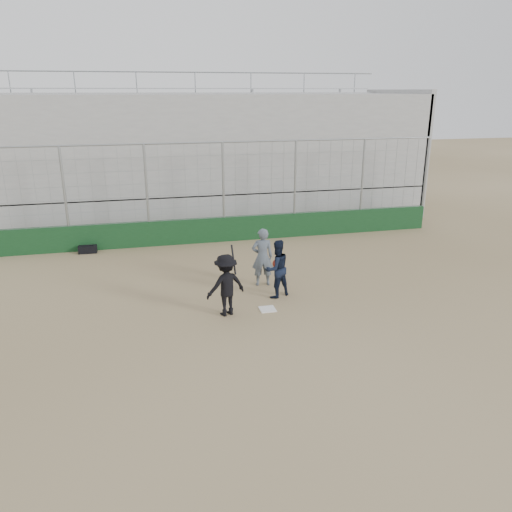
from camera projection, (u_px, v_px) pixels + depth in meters
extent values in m
plane|color=brown|center=(267.00, 310.00, 14.15)|extent=(90.00, 90.00, 0.00)
cube|color=white|center=(267.00, 309.00, 14.14)|extent=(0.44, 0.44, 0.02)
cube|color=#103317|center=(224.00, 229.00, 20.45)|extent=(18.00, 0.25, 1.00)
cylinder|color=gray|center=(223.00, 193.00, 19.97)|extent=(0.10, 0.10, 4.00)
cylinder|color=gray|center=(425.00, 184.00, 21.96)|extent=(0.10, 0.10, 4.00)
cylinder|color=gray|center=(222.00, 142.00, 19.34)|extent=(18.00, 0.07, 0.07)
cube|color=gray|center=(207.00, 198.00, 24.92)|extent=(20.00, 6.70, 1.60)
cube|color=gray|center=(205.00, 139.00, 24.00)|extent=(20.00, 6.70, 4.20)
cube|color=gray|center=(393.00, 150.00, 26.47)|extent=(0.25, 6.70, 6.10)
cylinder|color=gray|center=(195.00, 72.00, 25.93)|extent=(20.00, 0.06, 0.06)
imported|color=black|center=(226.00, 285.00, 13.59)|extent=(1.26, 0.95, 1.74)
cylinder|color=black|center=(234.00, 260.00, 13.57)|extent=(0.07, 0.57, 0.71)
imported|color=black|center=(277.00, 279.00, 14.85)|extent=(1.06, 0.96, 1.16)
sphere|color=maroon|center=(277.00, 264.00, 14.70)|extent=(0.28, 0.28, 0.28)
imported|color=#4F5964|center=(262.00, 260.00, 15.69)|extent=(0.72, 0.50, 1.68)
cube|color=black|center=(88.00, 249.00, 19.02)|extent=(0.68, 0.31, 0.29)
cylinder|color=black|center=(87.00, 245.00, 18.97)|extent=(0.44, 0.05, 0.04)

